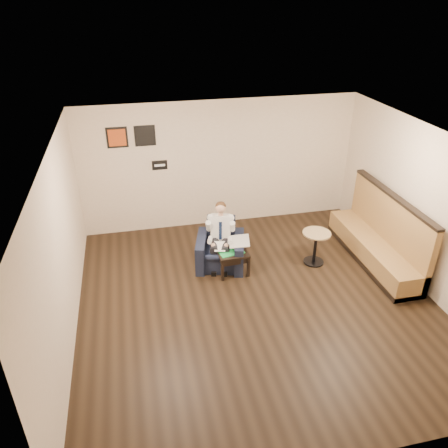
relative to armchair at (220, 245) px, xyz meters
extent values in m
plane|color=black|center=(0.37, -1.26, -0.43)|extent=(6.00, 6.00, 0.00)
cube|color=beige|center=(0.37, 1.74, 0.97)|extent=(6.00, 0.02, 2.80)
cube|color=beige|center=(0.37, -4.26, 0.97)|extent=(6.00, 0.02, 2.80)
cube|color=beige|center=(-2.63, -1.26, 0.97)|extent=(0.02, 6.00, 2.80)
cube|color=beige|center=(3.37, -1.26, 0.97)|extent=(0.02, 6.00, 2.80)
cube|color=white|center=(0.37, -1.26, 2.37)|extent=(6.00, 6.00, 0.02)
cube|color=black|center=(-0.93, 1.72, 1.07)|extent=(0.32, 0.02, 0.20)
cube|color=#B94616|center=(-1.73, 1.72, 1.72)|extent=(0.42, 0.03, 0.42)
cube|color=black|center=(-1.18, 1.72, 1.72)|extent=(0.42, 0.03, 0.42)
cube|color=black|center=(0.00, 0.00, 0.00)|extent=(1.09, 1.09, 0.87)
cube|color=white|center=(-0.05, -0.20, 0.10)|extent=(0.25, 0.31, 0.01)
cube|color=silver|center=(0.33, -0.18, 0.16)|extent=(0.47, 0.54, 0.01)
cube|color=black|center=(0.16, -0.28, -0.20)|extent=(0.58, 0.58, 0.46)
cube|color=#27C558|center=(0.13, -0.30, 0.03)|extent=(0.51, 0.40, 0.01)
cylinder|color=white|center=(0.34, -0.15, 0.07)|extent=(0.09, 0.09, 0.10)
cube|color=black|center=(0.21, -0.11, 0.03)|extent=(0.15, 0.09, 0.01)
cube|color=olive|center=(2.96, -0.52, 0.25)|extent=(0.64, 2.67, 1.37)
cylinder|color=#A08257|center=(1.81, -0.34, -0.10)|extent=(0.67, 0.67, 0.67)
camera|label=1|loc=(-1.49, -7.00, 4.35)|focal=35.00mm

